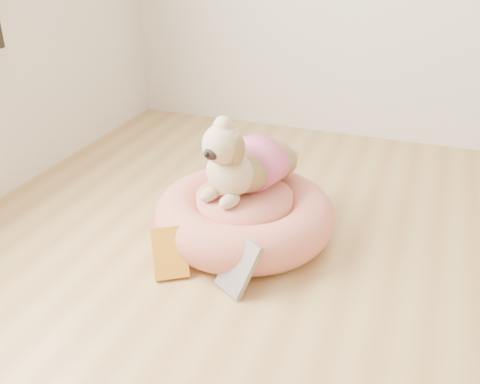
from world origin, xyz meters
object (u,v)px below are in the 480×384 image
(book_yellow, at_px, (170,253))
(pet_bed, at_px, (244,215))
(book_white, at_px, (239,266))
(dog, at_px, (245,149))

(book_yellow, bearing_deg, pet_bed, 31.81)
(pet_bed, bearing_deg, book_yellow, -114.96)
(pet_bed, xyz_separation_m, book_yellow, (-0.16, -0.33, -0.00))
(pet_bed, relative_size, book_white, 3.67)
(pet_bed, distance_m, dog, 0.27)
(dog, bearing_deg, pet_bed, -54.32)
(pet_bed, bearing_deg, book_white, -73.25)
(dog, distance_m, book_white, 0.47)
(book_white, bearing_deg, dog, 139.25)
(pet_bed, xyz_separation_m, book_white, (0.10, -0.33, -0.00))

